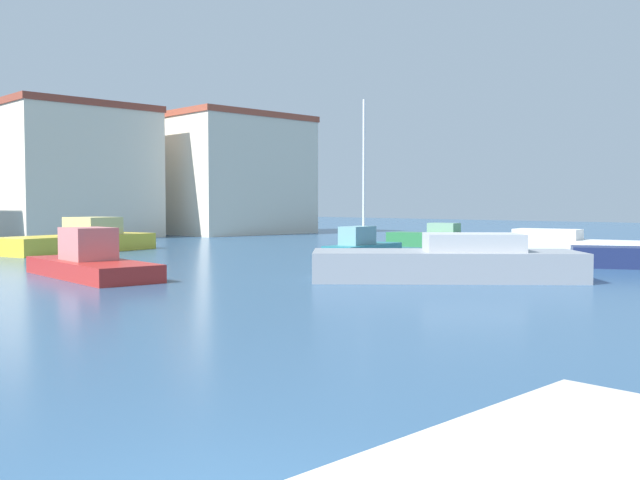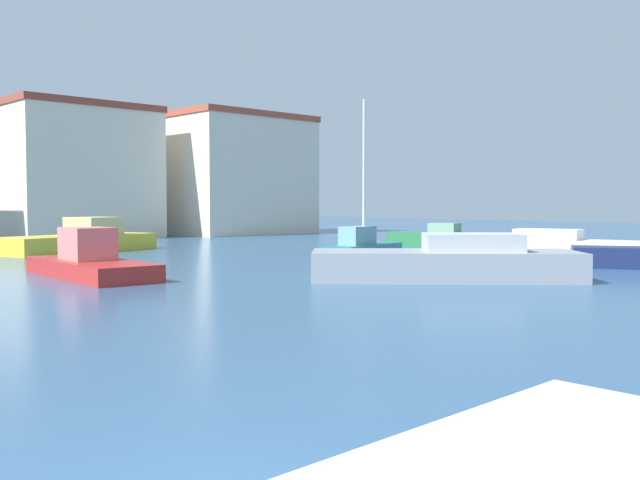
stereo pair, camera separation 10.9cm
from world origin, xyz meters
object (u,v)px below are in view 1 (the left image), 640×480
at_px(motorboat_white_mid_harbor, 564,244).
at_px(sailboat_teal_near_pier, 362,246).
at_px(motorboat_grey_far_right, 449,262).
at_px(motorboat_yellow_behind_lamppost, 81,240).
at_px(motorboat_green_distant_north, 436,239).
at_px(motorboat_red_far_left, 90,262).

bearing_deg(motorboat_white_mid_harbor, sailboat_teal_near_pier, 156.52).
relative_size(sailboat_teal_near_pier, motorboat_grey_far_right, 0.90).
bearing_deg(motorboat_yellow_behind_lamppost, sailboat_teal_near_pier, -59.50).
relative_size(motorboat_yellow_behind_lamppost, motorboat_white_mid_harbor, 0.97).
height_order(motorboat_green_distant_north, motorboat_red_far_left, motorboat_red_far_left).
bearing_deg(motorboat_yellow_behind_lamppost, motorboat_white_mid_harbor, -43.89).
relative_size(motorboat_green_distant_north, motorboat_red_far_left, 0.89).
xyz_separation_m(motorboat_green_distant_north, motorboat_yellow_behind_lamppost, (-17.11, 10.74, 0.11)).
height_order(sailboat_teal_near_pier, motorboat_grey_far_right, sailboat_teal_near_pier).
bearing_deg(sailboat_teal_near_pier, motorboat_grey_far_right, -120.97).
height_order(motorboat_yellow_behind_lamppost, motorboat_white_mid_harbor, motorboat_yellow_behind_lamppost).
distance_m(motorboat_green_distant_north, motorboat_white_mid_harbor, 7.44).
distance_m(sailboat_teal_near_pier, motorboat_white_mid_harbor, 11.88).
bearing_deg(motorboat_white_mid_harbor, motorboat_green_distant_north, 102.47).
height_order(sailboat_teal_near_pier, motorboat_yellow_behind_lamppost, sailboat_teal_near_pier).
xyz_separation_m(motorboat_grey_far_right, motorboat_red_far_left, (-8.26, 9.32, -0.08)).
xyz_separation_m(sailboat_teal_near_pier, motorboat_yellow_behind_lamppost, (-7.81, 13.26, 0.06)).
xyz_separation_m(motorboat_red_far_left, motorboat_white_mid_harbor, (24.46, -5.22, -0.09)).
relative_size(motorboat_yellow_behind_lamppost, motorboat_red_far_left, 1.31).
xyz_separation_m(motorboat_green_distant_north, motorboat_red_far_left, (-22.85, -2.04, 0.02)).
bearing_deg(motorboat_grey_far_right, sailboat_teal_near_pier, 59.03).
bearing_deg(motorboat_white_mid_harbor, motorboat_grey_far_right, -165.79).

